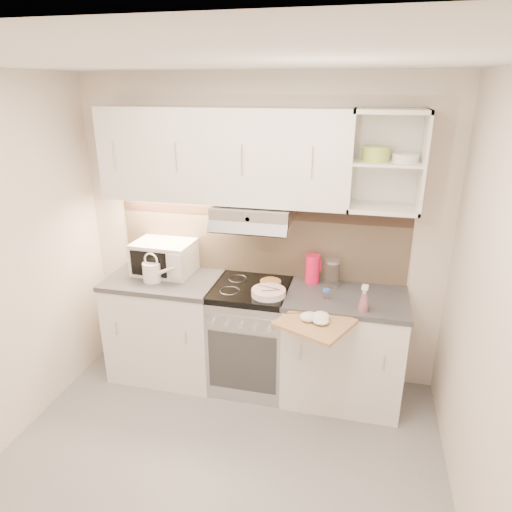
{
  "coord_description": "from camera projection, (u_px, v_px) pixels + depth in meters",
  "views": [
    {
      "loc": [
        0.8,
        -2.1,
        2.4
      ],
      "look_at": [
        0.08,
        0.95,
        1.22
      ],
      "focal_mm": 32.0,
      "sensor_mm": 36.0,
      "label": 1
    }
  ],
  "objects": [
    {
      "name": "spray_bottle",
      "position": [
        364.0,
        300.0,
        3.2
      ],
      "size": [
        0.08,
        0.08,
        0.22
      ],
      "rotation": [
        0.0,
        0.0,
        -0.15
      ],
      "color": "#FF9CBA",
      "rests_on": "worktop_right"
    },
    {
      "name": "spice_jar",
      "position": [
        326.0,
        294.0,
        3.39
      ],
      "size": [
        0.05,
        0.05,
        0.08
      ],
      "rotation": [
        0.0,
        0.0,
        -0.18
      ],
      "color": "white",
      "rests_on": "worktop_right"
    },
    {
      "name": "electric_range",
      "position": [
        251.0,
        336.0,
        3.77
      ],
      "size": [
        0.6,
        0.6,
        0.9
      ],
      "color": "#B7B7BC",
      "rests_on": "ground"
    },
    {
      "name": "base_cabinet_right",
      "position": [
        343.0,
        349.0,
        3.62
      ],
      "size": [
        0.9,
        0.6,
        0.86
      ],
      "primitive_type": "cube",
      "color": "white",
      "rests_on": "ground"
    },
    {
      "name": "microwave",
      "position": [
        164.0,
        257.0,
        3.84
      ],
      "size": [
        0.5,
        0.38,
        0.27
      ],
      "rotation": [
        0.0,
        0.0,
        -0.04
      ],
      "color": "silver",
      "rests_on": "worktop_left"
    },
    {
      "name": "bread_loaf",
      "position": [
        271.0,
        283.0,
        3.62
      ],
      "size": [
        0.17,
        0.17,
        0.04
      ],
      "primitive_type": "cylinder",
      "color": "#B37D4D",
      "rests_on": "electric_range"
    },
    {
      "name": "base_cabinet_left",
      "position": [
        167.0,
        328.0,
        3.94
      ],
      "size": [
        0.9,
        0.6,
        0.86
      ],
      "primitive_type": "cube",
      "color": "white",
      "rests_on": "ground"
    },
    {
      "name": "glass_jar",
      "position": [
        332.0,
        273.0,
        3.57
      ],
      "size": [
        0.12,
        0.12,
        0.22
      ],
      "rotation": [
        0.0,
        0.0,
        -0.21
      ],
      "color": "silver",
      "rests_on": "worktop_right"
    },
    {
      "name": "pink_pitcher",
      "position": [
        313.0,
        269.0,
        3.66
      ],
      "size": [
        0.13,
        0.12,
        0.23
      ],
      "rotation": [
        0.0,
        0.0,
        0.22
      ],
      "color": "#FF144B",
      "rests_on": "worktop_right"
    },
    {
      "name": "watering_can",
      "position": [
        153.0,
        271.0,
        3.68
      ],
      "size": [
        0.29,
        0.15,
        0.24
      ],
      "rotation": [
        0.0,
        0.0,
        -0.12
      ],
      "color": "white",
      "rests_on": "worktop_left"
    },
    {
      "name": "ground",
      "position": [
        210.0,
        483.0,
        2.93
      ],
      "size": [
        3.0,
        3.0,
        0.0
      ],
      "primitive_type": "plane",
      "color": "gray",
      "rests_on": "ground"
    },
    {
      "name": "room_shell",
      "position": [
        221.0,
        224.0,
        2.69
      ],
      "size": [
        3.04,
        2.84,
        2.52
      ],
      "color": "beige",
      "rests_on": "ground"
    },
    {
      "name": "worktop_left",
      "position": [
        163.0,
        280.0,
        3.79
      ],
      "size": [
        0.92,
        0.62,
        0.04
      ],
      "primitive_type": "cube",
      "color": "#47474C",
      "rests_on": "base_cabinet_left"
    },
    {
      "name": "plate_stack",
      "position": [
        269.0,
        292.0,
        3.45
      ],
      "size": [
        0.26,
        0.26,
        0.06
      ],
      "rotation": [
        0.0,
        0.0,
        -0.06
      ],
      "color": "white",
      "rests_on": "electric_range"
    },
    {
      "name": "worktop_right",
      "position": [
        347.0,
        298.0,
        3.46
      ],
      "size": [
        0.92,
        0.62,
        0.04
      ],
      "primitive_type": "cube",
      "color": "#47474C",
      "rests_on": "base_cabinet_right"
    },
    {
      "name": "cutting_board",
      "position": [
        315.0,
        323.0,
        3.12
      ],
      "size": [
        0.58,
        0.56,
        0.02
      ],
      "primitive_type": "cube",
      "rotation": [
        0.0,
        0.0,
        -0.43
      ],
      "color": "tan",
      "rests_on": "base_cabinet_right"
    },
    {
      "name": "dish_towel",
      "position": [
        312.0,
        317.0,
        3.11
      ],
      "size": [
        0.24,
        0.21,
        0.06
      ],
      "primitive_type": null,
      "rotation": [
        0.0,
        0.0,
        0.11
      ],
      "color": "silver",
      "rests_on": "cutting_board"
    }
  ]
}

